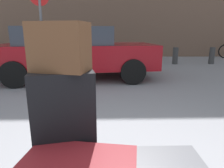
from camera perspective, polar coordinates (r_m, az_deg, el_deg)
suitcase_black_front_right at (r=1.29m, az=-13.11°, el=-12.20°), size 0.39×0.29×0.72m
duffel_bag_brown_topmost_pile at (r=1.16m, az=-14.49°, el=10.09°), size 0.34×0.26×0.27m
parked_car at (r=5.75m, az=-10.65°, el=9.03°), size 4.45×2.24×1.42m
bollard_kerb_near at (r=8.81m, az=17.49°, el=7.65°), size 0.22×0.22×0.68m
bollard_kerb_mid at (r=9.41m, az=26.45°, el=7.21°), size 0.22×0.22×0.68m
no_parking_sign at (r=5.90m, az=-19.38°, el=15.89°), size 0.48×0.17×2.44m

